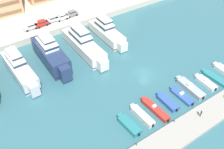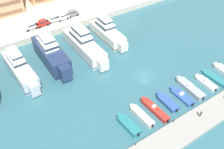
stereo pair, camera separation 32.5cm
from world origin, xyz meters
name	(u,v)px [view 2 (the right image)]	position (x,y,z in m)	size (l,w,h in m)	color
ground_plane	(145,74)	(0.00, 0.00, 0.00)	(400.00, 400.00, 0.00)	#336670
pier_dock	(201,120)	(0.00, -17.63, 0.35)	(120.00, 5.35, 0.70)	#9E998E
yacht_silver_left	(20,68)	(-25.65, 16.39, 2.38)	(4.60, 17.95, 8.30)	silver
yacht_navy_mid_left	(51,54)	(-17.17, 17.14, 2.72)	(4.89, 18.31, 8.93)	navy
yacht_ivory_center_left	(84,44)	(-7.91, 16.70, 2.40)	(4.55, 20.26, 8.44)	silver
yacht_ivory_center	(107,32)	(1.01, 18.86, 2.16)	(4.51, 16.98, 7.83)	silver
motorboat_teal_far_left	(128,125)	(-13.08, -10.71, 0.55)	(2.23, 6.35, 1.09)	teal
motorboat_cream_left	(142,116)	(-9.42, -10.32, 0.54)	(1.80, 6.91, 1.08)	beige
motorboat_red_mid_left	(155,110)	(-6.07, -10.52, 0.53)	(1.82, 8.04, 1.39)	red
motorboat_blue_center_left	(167,102)	(-2.39, -10.40, 0.49)	(2.13, 6.27, 0.99)	#33569E
motorboat_blue_center	(182,96)	(1.67, -10.79, 0.37)	(2.03, 6.77, 1.15)	#33569E
motorboat_grey_center_right	(190,88)	(5.01, -10.12, 0.55)	(2.46, 8.46, 1.54)	#9EA3A8
motorboat_white_mid_right	(206,83)	(9.52, -10.89, 0.45)	(2.06, 6.26, 1.40)	white
motorboat_teal_right	(216,79)	(12.73, -11.14, 0.35)	(2.12, 7.63, 0.80)	teal
car_silver_far_left	(31,26)	(-16.67, 33.06, 2.91)	(4.14, 2.01, 1.80)	#B7BCC1
car_red_left	(42,23)	(-13.14, 33.05, 2.91)	(4.23, 2.19, 1.80)	red
car_silver_mid_left	(53,19)	(-9.53, 33.61, 2.91)	(4.25, 2.24, 1.80)	#B7BCC1
car_white_center_left	(62,17)	(-6.40, 33.23, 2.91)	(4.17, 2.07, 1.80)	white
car_grey_center	(72,13)	(-2.72, 33.59, 2.91)	(4.15, 2.02, 1.80)	slate
pedestrian_far_side	(201,113)	(0.20, -17.16, 1.75)	(0.58, 0.47, 1.77)	#282D3D
bollard_west	(136,144)	(-14.81, -15.21, 1.03)	(0.20, 0.20, 0.61)	#2D2D33
bollard_west_mid	(174,121)	(-5.23, -15.21, 1.03)	(0.20, 0.20, 0.61)	#2D2D33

